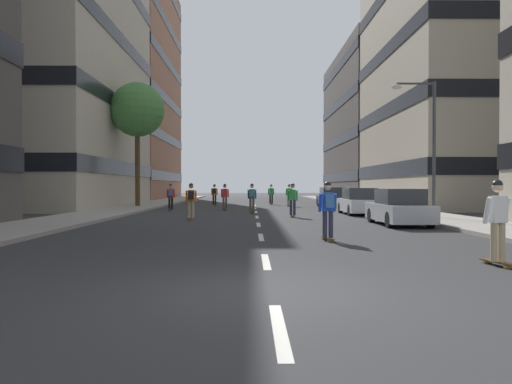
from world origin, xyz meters
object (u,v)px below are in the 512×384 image
at_px(skater_8, 271,193).
at_px(skater_7, 171,195).
at_px(skater_3, 225,196).
at_px(skater_6, 214,193).
at_px(skater_9, 289,194).
at_px(skater_0, 191,199).
at_px(parked_car_near, 332,198).
at_px(skater_1, 293,198).
at_px(skater_5, 328,207).
at_px(streetlamp_right, 427,134).
at_px(street_tree_near, 137,110).
at_px(parked_car_mid, 399,208).
at_px(parked_car_far, 359,202).
at_px(skater_4, 252,196).
at_px(skater_2, 498,218).

bearing_deg(skater_8, skater_7, -126.46).
distance_m(skater_3, skater_6, 7.55).
bearing_deg(skater_9, skater_0, -111.41).
bearing_deg(skater_9, parked_car_near, -24.07).
height_order(parked_car_near, skater_1, skater_1).
relative_size(parked_car_near, skater_9, 2.47).
bearing_deg(skater_3, skater_9, 50.93).
bearing_deg(skater_3, skater_1, -61.40).
distance_m(skater_5, skater_8, 27.89).
bearing_deg(streetlamp_right, skater_1, 160.09).
relative_size(streetlamp_right, skater_3, 3.65).
xyz_separation_m(parked_car_near, street_tree_near, (-14.70, -0.69, 6.59)).
bearing_deg(parked_car_mid, parked_car_far, 90.00).
xyz_separation_m(skater_0, skater_9, (5.95, 15.18, 0.00)).
distance_m(parked_car_far, skater_4, 6.31).
xyz_separation_m(parked_car_mid, skater_2, (-1.13, -10.37, 0.29)).
height_order(skater_4, skater_6, same).
bearing_deg(street_tree_near, parked_car_far, -30.84).
xyz_separation_m(street_tree_near, skater_7, (3.11, -3.87, -6.28)).
height_order(skater_0, skater_2, same).
xyz_separation_m(skater_1, skater_4, (-2.13, 3.70, 0.03)).
distance_m(parked_car_far, skater_3, 9.38).
bearing_deg(street_tree_near, skater_9, 10.29).
relative_size(parked_car_mid, skater_3, 2.47).
xyz_separation_m(skater_8, skater_9, (1.29, -3.72, 0.03)).
xyz_separation_m(parked_car_mid, skater_1, (-4.01, 5.20, 0.29)).
bearing_deg(skater_5, skater_2, -58.68).
bearing_deg(parked_car_far, skater_5, -106.39).
relative_size(parked_car_near, street_tree_near, 0.48).
distance_m(parked_car_mid, parked_car_far, 7.48).
bearing_deg(skater_7, skater_8, 53.54).
relative_size(skater_7, skater_9, 1.00).
height_order(skater_3, skater_6, same).
xyz_separation_m(street_tree_near, skater_2, (13.57, -26.63, -6.31)).
xyz_separation_m(skater_1, skater_8, (-0.42, 16.88, 0.00)).
distance_m(skater_1, skater_8, 16.89).
height_order(parked_car_mid, skater_7, skater_7).
bearing_deg(skater_6, parked_car_mid, -65.13).
xyz_separation_m(skater_2, skater_6, (-8.08, 30.25, 0.03)).
bearing_deg(parked_car_far, skater_6, 126.63).
bearing_deg(skater_4, skater_6, 105.63).
xyz_separation_m(skater_5, skater_6, (-5.31, 25.69, 0.00)).
distance_m(skater_2, skater_4, 19.90).
xyz_separation_m(parked_car_near, skater_1, (-4.01, -11.76, 0.29)).
bearing_deg(skater_5, skater_1, 90.55).
bearing_deg(street_tree_near, parked_car_near, 2.69).
bearing_deg(skater_3, parked_car_near, 29.59).
relative_size(parked_car_mid, skater_1, 2.47).
height_order(skater_5, skater_6, same).
bearing_deg(skater_1, skater_4, 119.94).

